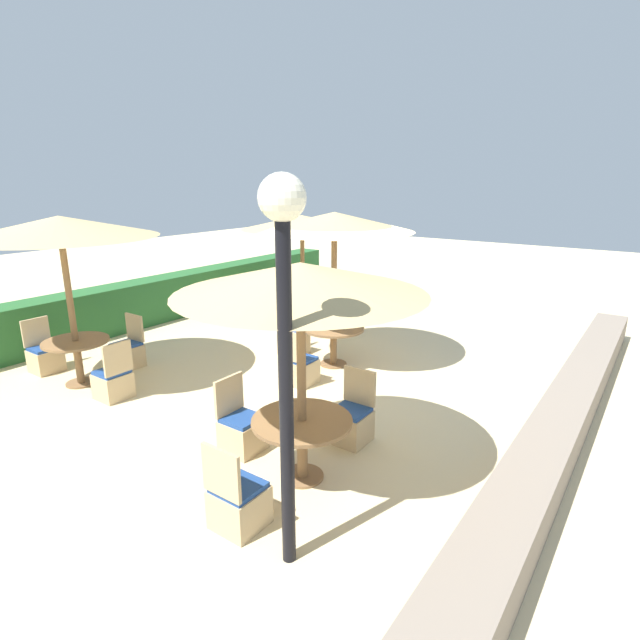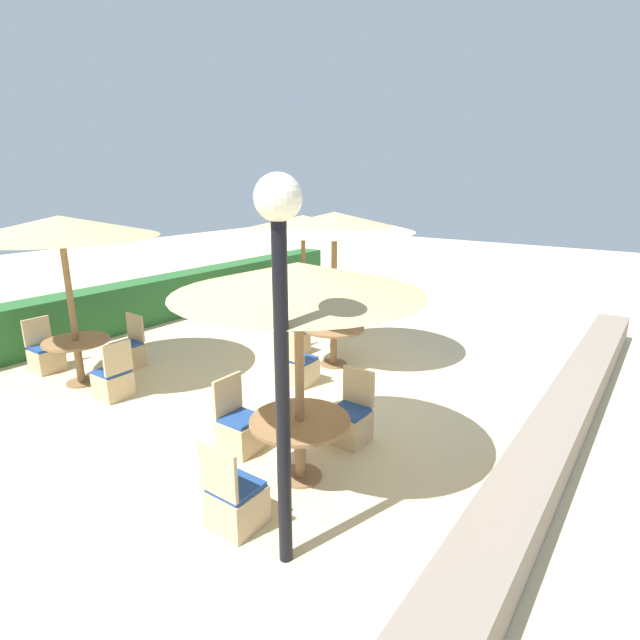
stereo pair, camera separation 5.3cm
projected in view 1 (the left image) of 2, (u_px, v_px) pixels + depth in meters
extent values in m
plane|color=beige|center=(348.00, 376.00, 8.57)|extent=(40.00, 40.00, 0.00)
cube|color=#28602D|center=(144.00, 302.00, 11.54)|extent=(13.00, 0.70, 1.01)
cube|color=gray|center=(566.00, 415.00, 6.61)|extent=(10.00, 0.56, 0.51)
cylinder|color=black|center=(286.00, 405.00, 4.05)|extent=(0.12, 0.12, 3.00)
sphere|color=silver|center=(282.00, 197.00, 3.60)|extent=(0.36, 0.36, 0.36)
cylinder|color=olive|center=(303.00, 268.00, 11.99)|extent=(0.10, 0.10, 2.36)
cone|color=tan|center=(302.00, 222.00, 11.69)|extent=(2.86, 2.86, 0.32)
cylinder|color=olive|center=(303.00, 315.00, 12.31)|extent=(0.48, 0.48, 0.03)
cylinder|color=olive|center=(303.00, 302.00, 12.21)|extent=(0.12, 0.12, 0.71)
cylinder|color=olive|center=(303.00, 287.00, 12.11)|extent=(1.19, 1.19, 0.04)
cube|color=tan|center=(328.00, 299.00, 13.09)|extent=(0.46, 0.46, 0.40)
cube|color=navy|center=(328.00, 291.00, 13.03)|extent=(0.42, 0.42, 0.05)
cube|color=tan|center=(333.00, 280.00, 13.12)|extent=(0.04, 0.46, 0.48)
cube|color=tan|center=(270.00, 301.00, 12.89)|extent=(0.46, 0.46, 0.40)
cube|color=navy|center=(269.00, 293.00, 12.83)|extent=(0.42, 0.42, 0.05)
cube|color=tan|center=(263.00, 282.00, 12.88)|extent=(0.46, 0.04, 0.48)
cube|color=tan|center=(274.00, 317.00, 11.43)|extent=(0.46, 0.46, 0.40)
cube|color=navy|center=(273.00, 308.00, 11.37)|extent=(0.42, 0.42, 0.05)
cube|color=tan|center=(267.00, 298.00, 11.13)|extent=(0.04, 0.46, 0.48)
cylinder|color=olive|center=(71.00, 306.00, 7.88)|extent=(0.10, 0.10, 2.65)
cone|color=tan|center=(59.00, 226.00, 7.54)|extent=(2.90, 2.90, 0.32)
cylinder|color=olive|center=(82.00, 383.00, 8.24)|extent=(0.48, 0.48, 0.03)
cylinder|color=olive|center=(79.00, 363.00, 8.14)|extent=(0.12, 0.12, 0.71)
cylinder|color=olive|center=(76.00, 342.00, 8.04)|extent=(1.02, 1.02, 0.04)
cube|color=tan|center=(127.00, 356.00, 8.92)|extent=(0.46, 0.46, 0.40)
cube|color=navy|center=(126.00, 344.00, 8.86)|extent=(0.42, 0.42, 0.05)
cube|color=tan|center=(135.00, 327.00, 8.95)|extent=(0.04, 0.46, 0.48)
cube|color=tan|center=(46.00, 360.00, 8.72)|extent=(0.46, 0.46, 0.40)
cube|color=navy|center=(44.00, 348.00, 8.66)|extent=(0.42, 0.42, 0.05)
cube|color=tan|center=(36.00, 332.00, 8.70)|extent=(0.46, 0.04, 0.48)
cube|color=tan|center=(113.00, 385.00, 7.67)|extent=(0.46, 0.46, 0.40)
cube|color=navy|center=(112.00, 372.00, 7.61)|extent=(0.42, 0.42, 0.05)
cube|color=tan|center=(118.00, 358.00, 7.42)|extent=(0.46, 0.04, 0.48)
cylinder|color=olive|center=(334.00, 294.00, 8.72)|extent=(0.10, 0.10, 2.65)
cone|color=tan|center=(334.00, 222.00, 8.38)|extent=(2.71, 2.71, 0.32)
cylinder|color=olive|center=(333.00, 364.00, 9.08)|extent=(0.48, 0.48, 0.03)
cylinder|color=olive|center=(333.00, 347.00, 8.99)|extent=(0.12, 0.12, 0.67)
cylinder|color=olive|center=(334.00, 328.00, 8.90)|extent=(1.09, 1.09, 0.04)
cube|color=tan|center=(294.00, 344.00, 9.60)|extent=(0.46, 0.46, 0.40)
cube|color=navy|center=(294.00, 333.00, 9.54)|extent=(0.42, 0.42, 0.05)
cube|color=tan|center=(285.00, 317.00, 9.59)|extent=(0.46, 0.04, 0.48)
cube|color=tan|center=(301.00, 372.00, 8.21)|extent=(0.46, 0.46, 0.40)
cube|color=navy|center=(301.00, 359.00, 8.15)|extent=(0.42, 0.42, 0.05)
cube|color=tan|center=(293.00, 347.00, 7.91)|extent=(0.04, 0.46, 0.48)
cylinder|color=olive|center=(301.00, 380.00, 5.34)|extent=(0.10, 0.10, 2.38)
cone|color=tan|center=(300.00, 278.00, 5.04)|extent=(2.61, 2.61, 0.32)
cylinder|color=olive|center=(303.00, 476.00, 5.67)|extent=(0.48, 0.48, 0.03)
cylinder|color=olive|center=(302.00, 450.00, 5.58)|extent=(0.12, 0.12, 0.68)
cylinder|color=olive|center=(302.00, 421.00, 5.48)|extent=(1.12, 1.12, 0.04)
cube|color=tan|center=(240.00, 507.00, 4.83)|extent=(0.46, 0.46, 0.40)
cube|color=navy|center=(239.00, 487.00, 4.77)|extent=(0.42, 0.42, 0.05)
cube|color=tan|center=(221.00, 473.00, 4.54)|extent=(0.04, 0.46, 0.48)
cube|color=tan|center=(243.00, 435.00, 6.19)|extent=(0.46, 0.46, 0.40)
cube|color=navy|center=(242.00, 419.00, 6.13)|extent=(0.42, 0.42, 0.05)
cube|color=tan|center=(229.00, 395.00, 6.17)|extent=(0.46, 0.04, 0.48)
cube|color=tan|center=(350.00, 427.00, 6.40)|extent=(0.46, 0.46, 0.40)
cube|color=navy|center=(351.00, 411.00, 6.34)|extent=(0.42, 0.42, 0.05)
cube|color=tan|center=(360.00, 386.00, 6.43)|extent=(0.04, 0.46, 0.48)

